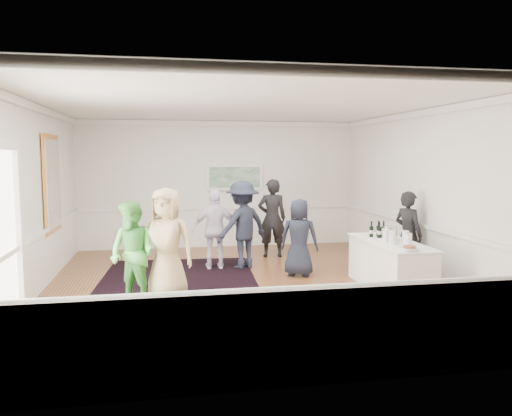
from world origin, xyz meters
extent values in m
plane|color=brown|center=(0.00, 0.00, 0.00)|extent=(8.00, 8.00, 0.00)
cube|color=white|center=(0.00, 0.00, 3.20)|extent=(7.00, 8.00, 0.02)
cube|color=white|center=(-3.50, 0.00, 1.60)|extent=(0.02, 8.00, 3.20)
cube|color=white|center=(3.50, 0.00, 1.60)|extent=(0.02, 8.00, 3.20)
cube|color=white|center=(0.00, 4.00, 1.60)|extent=(7.00, 0.02, 3.20)
cube|color=white|center=(0.00, -4.00, 1.60)|extent=(7.00, 0.02, 3.20)
cube|color=#E79544|center=(-3.46, 1.30, 1.80)|extent=(0.04, 1.25, 1.85)
cube|color=white|center=(-3.43, 1.30, 1.80)|extent=(0.01, 1.05, 1.65)
cube|color=white|center=(-3.43, -1.08, 1.20)|extent=(0.10, 0.14, 2.40)
cube|color=white|center=(0.40, 3.95, 1.78)|extent=(1.44, 0.05, 0.66)
cube|color=#27693A|center=(0.40, 3.92, 1.78)|extent=(1.30, 0.01, 0.52)
cube|color=black|center=(-1.14, 0.58, 0.01)|extent=(3.09, 3.94, 0.02)
cube|color=white|center=(2.48, -0.68, 0.41)|extent=(0.74, 2.03, 0.83)
cube|color=white|center=(2.48, -0.68, 0.83)|extent=(0.80, 2.09, 0.02)
imported|color=black|center=(3.20, 0.08, 0.83)|extent=(0.61, 0.71, 1.66)
imported|color=tan|center=(-1.35, -0.65, 0.91)|extent=(1.02, 0.82, 1.82)
imported|color=green|center=(-1.87, -0.83, 0.81)|extent=(1.00, 0.99, 1.63)
imported|color=silver|center=(-0.35, 1.44, 0.82)|extent=(0.97, 0.44, 1.63)
imported|color=#1C202E|center=(0.21, 1.42, 0.90)|extent=(1.34, 1.14, 1.81)
imported|color=black|center=(1.05, 2.44, 0.90)|extent=(0.69, 0.49, 1.80)
imported|color=#1C202E|center=(1.18, 0.56, 0.75)|extent=(0.87, 0.74, 1.50)
cylinder|color=#5AA93C|center=(2.38, -0.94, 0.96)|extent=(0.12, 0.12, 0.24)
cylinder|color=#C93B4E|center=(2.62, -0.95, 0.96)|extent=(0.12, 0.12, 0.24)
cylinder|color=#6CB540|center=(2.35, -0.75, 0.96)|extent=(0.12, 0.12, 0.24)
cylinder|color=silver|center=(2.53, -1.21, 0.96)|extent=(0.12, 0.12, 0.24)
cylinder|color=silver|center=(2.51, -0.56, 0.96)|extent=(0.26, 0.26, 0.25)
imported|color=white|center=(2.38, -1.54, 0.88)|extent=(0.28, 0.28, 0.07)
cylinder|color=#965E3C|center=(2.38, -1.54, 0.90)|extent=(0.19, 0.19, 0.04)
camera|label=1|loc=(-1.37, -8.65, 2.32)|focal=35.00mm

